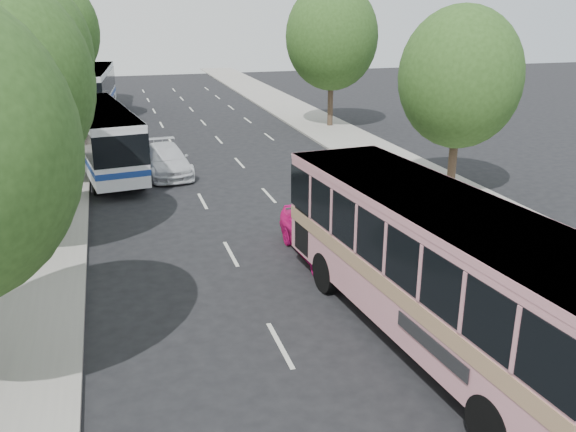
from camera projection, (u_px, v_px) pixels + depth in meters
name	position (u px, v px, depth m)	size (l,w,h in m)	color
ground	(325.00, 299.00, 17.20)	(120.00, 120.00, 0.00)	black
sidewalk_left	(52.00, 156.00, 32.99)	(4.00, 90.00, 0.15)	#9E998E
sidewalk_right	(345.00, 138.00, 37.57)	(4.00, 90.00, 0.12)	#9E998E
low_wall	(14.00, 144.00, 32.23)	(0.30, 90.00, 1.50)	#9E998E
tree_left_b	(0.00, 76.00, 18.39)	(5.70, 5.70, 8.88)	#38281E
tree_left_c	(21.00, 48.00, 25.48)	(6.00, 6.00, 9.35)	#38281E
tree_left_d	(41.00, 48.00, 32.91)	(5.52, 5.52, 8.60)	#38281E
tree_left_e	(51.00, 27.00, 39.92)	(6.30, 6.30, 9.82)	#38281E
tree_left_f	(56.00, 30.00, 47.24)	(5.88, 5.88, 9.16)	#38281E
tree_right_near	(463.00, 73.00, 25.04)	(5.10, 5.10, 7.95)	#38281E
tree_right_far	(333.00, 33.00, 39.30)	(6.00, 6.00, 9.35)	#38281E
pink_bus	(436.00, 256.00, 14.41)	(3.85, 11.54, 3.62)	#CD8490
pink_taxi	(323.00, 233.00, 19.92)	(1.86, 4.63, 1.58)	#EC147F
white_pickup	(166.00, 160.00, 29.59)	(1.99, 4.89, 1.42)	silver
tour_coach_front	(103.00, 134.00, 29.59)	(3.72, 10.87, 3.19)	white
tour_coach_rear	(92.00, 87.00, 44.91)	(3.52, 11.66, 3.44)	silver
taxi_roof_sign	(324.00, 208.00, 19.63)	(0.55, 0.18, 0.18)	silver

